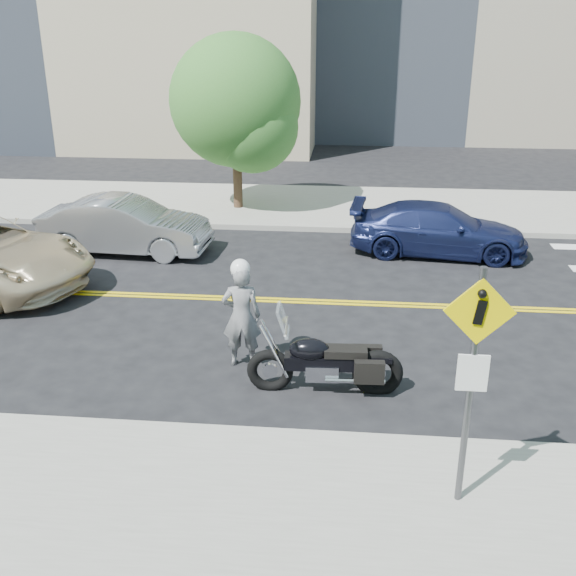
% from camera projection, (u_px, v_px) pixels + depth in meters
% --- Properties ---
extents(ground_plane, '(120.00, 120.00, 0.00)m').
position_uv_depth(ground_plane, '(217.00, 298.00, 14.44)').
color(ground_plane, black).
rests_on(ground_plane, ground).
extents(sidewalk_near, '(60.00, 5.00, 0.15)m').
position_uv_depth(sidewalk_near, '(88.00, 551.00, 7.48)').
color(sidewalk_near, '#9E9B91').
rests_on(sidewalk_near, ground_plane).
extents(sidewalk_far, '(60.00, 5.00, 0.15)m').
position_uv_depth(sidewalk_far, '(262.00, 205.00, 21.34)').
color(sidewalk_far, '#9E9B91').
rests_on(sidewalk_far, ground_plane).
extents(pedestrian_sign, '(0.78, 0.08, 3.00)m').
position_uv_depth(pedestrian_sign, '(473.00, 367.00, 7.51)').
color(pedestrian_sign, '#4C4C51').
rests_on(pedestrian_sign, sidewalk_near).
extents(motorcyclist, '(0.70, 0.50, 1.93)m').
position_uv_depth(motorcyclist, '(241.00, 313.00, 11.34)').
color(motorcyclist, silver).
rests_on(motorcyclist, ground).
extents(motorcycle, '(2.42, 0.83, 1.46)m').
position_uv_depth(motorcycle, '(326.00, 350.00, 10.59)').
color(motorcycle, black).
rests_on(motorcycle, ground).
extents(parked_car_silver, '(4.35, 1.75, 1.41)m').
position_uv_depth(parked_car_silver, '(125.00, 226.00, 17.02)').
color(parked_car_silver, '#919298').
rests_on(parked_car_silver, ground).
extents(parked_car_blue, '(4.55, 2.20, 1.28)m').
position_uv_depth(parked_car_blue, '(438.00, 229.00, 16.95)').
color(parked_car_blue, navy).
rests_on(parked_car_blue, ground).
extents(tree_far_a, '(3.85, 3.85, 5.26)m').
position_uv_depth(tree_far_a, '(235.00, 101.00, 19.67)').
color(tree_far_a, '#382619').
rests_on(tree_far_a, ground).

